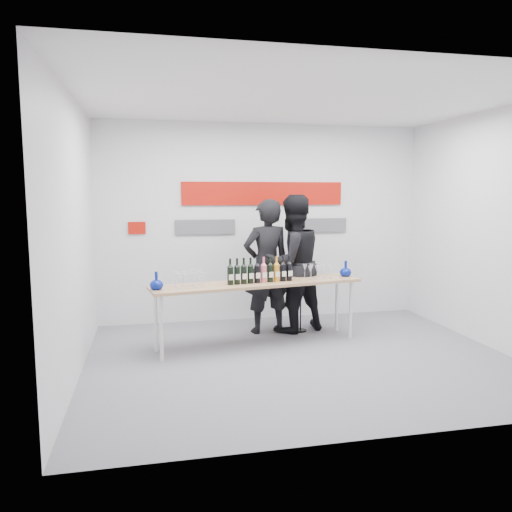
% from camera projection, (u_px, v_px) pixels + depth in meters
% --- Properties ---
extents(ground, '(5.00, 5.00, 0.00)m').
position_uv_depth(ground, '(300.00, 358.00, 5.94)').
color(ground, slate).
rests_on(ground, ground).
extents(back_wall, '(5.00, 0.04, 3.00)m').
position_uv_depth(back_wall, '(263.00, 223.00, 7.69)').
color(back_wall, silver).
rests_on(back_wall, ground).
extents(signage, '(3.38, 0.02, 0.79)m').
position_uv_depth(signage, '(260.00, 203.00, 7.61)').
color(signage, '#AF1207').
rests_on(signage, back_wall).
extents(tasting_table, '(2.80, 0.98, 0.82)m').
position_uv_depth(tasting_table, '(258.00, 287.00, 6.40)').
color(tasting_table, tan).
rests_on(tasting_table, ground).
extents(wine_bottles, '(0.89, 0.22, 0.33)m').
position_uv_depth(wine_bottles, '(260.00, 270.00, 6.34)').
color(wine_bottles, black).
rests_on(wine_bottles, tasting_table).
extents(decanter_left, '(0.16, 0.16, 0.21)m').
position_uv_depth(decanter_left, '(156.00, 281.00, 5.90)').
color(decanter_left, navy).
rests_on(decanter_left, tasting_table).
extents(decanter_right, '(0.16, 0.16, 0.21)m').
position_uv_depth(decanter_right, '(346.00, 268.00, 6.83)').
color(decanter_right, navy).
rests_on(decanter_right, tasting_table).
extents(glasses_left, '(0.39, 0.27, 0.18)m').
position_uv_depth(glasses_left, '(189.00, 280.00, 6.05)').
color(glasses_left, silver).
rests_on(glasses_left, tasting_table).
extents(glasses_right, '(0.39, 0.27, 0.18)m').
position_uv_depth(glasses_right, '(318.00, 271.00, 6.69)').
color(glasses_right, silver).
rests_on(glasses_right, tasting_table).
extents(presenter_left, '(0.75, 0.56, 1.88)m').
position_uv_depth(presenter_left, '(267.00, 267.00, 6.96)').
color(presenter_left, black).
rests_on(presenter_left, ground).
extents(presenter_right, '(1.13, 1.00, 1.94)m').
position_uv_depth(presenter_right, '(292.00, 264.00, 7.03)').
color(presenter_right, black).
rests_on(presenter_right, ground).
extents(mic_stand, '(0.18, 0.18, 1.53)m').
position_uv_depth(mic_stand, '(301.00, 299.00, 7.06)').
color(mic_stand, black).
rests_on(mic_stand, ground).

